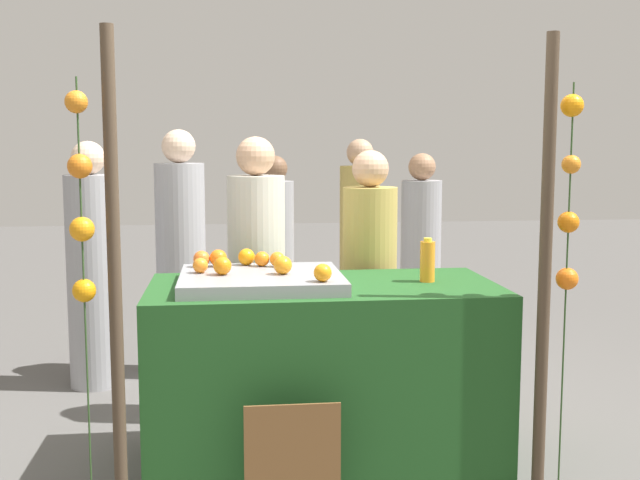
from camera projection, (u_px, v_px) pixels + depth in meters
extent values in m
plane|color=#565451|center=(323.00, 462.00, 3.92)|extent=(24.00, 24.00, 0.00)
cube|color=#1E4C1E|center=(324.00, 374.00, 3.87)|extent=(1.70, 0.85, 0.91)
cube|color=gray|center=(261.00, 280.00, 3.76)|extent=(0.78, 0.69, 0.06)
sphere|color=orange|center=(262.00, 259.00, 3.98)|extent=(0.08, 0.08, 0.08)
sphere|color=orange|center=(277.00, 259.00, 3.97)|extent=(0.08, 0.08, 0.08)
sphere|color=orange|center=(218.00, 258.00, 3.97)|extent=(0.09, 0.09, 0.09)
sphere|color=orange|center=(283.00, 265.00, 3.73)|extent=(0.09, 0.09, 0.09)
sphere|color=orange|center=(323.00, 273.00, 3.53)|extent=(0.08, 0.08, 0.08)
sphere|color=orange|center=(222.00, 266.00, 3.72)|extent=(0.09, 0.09, 0.09)
sphere|color=orange|center=(202.00, 259.00, 3.96)|extent=(0.08, 0.08, 0.08)
sphere|color=orange|center=(200.00, 265.00, 3.77)|extent=(0.07, 0.07, 0.07)
sphere|color=orange|center=(246.00, 257.00, 4.02)|extent=(0.09, 0.09, 0.09)
cylinder|color=orange|center=(427.00, 262.00, 3.87)|extent=(0.07, 0.07, 0.20)
cylinder|color=yellow|center=(428.00, 240.00, 3.86)|extent=(0.04, 0.04, 0.02)
cube|color=brown|center=(293.00, 464.00, 3.28)|extent=(0.41, 0.01, 0.52)
cube|color=black|center=(292.00, 463.00, 3.30)|extent=(0.38, 0.02, 0.50)
cylinder|color=beige|center=(257.00, 299.00, 4.48)|extent=(0.33, 0.33, 1.41)
sphere|color=tan|center=(255.00, 156.00, 4.38)|extent=(0.22, 0.22, 0.22)
cylinder|color=tan|center=(369.00, 303.00, 4.51)|extent=(0.31, 0.31, 1.35)
sphere|color=tan|center=(370.00, 169.00, 4.42)|extent=(0.21, 0.21, 0.21)
cylinder|color=#99999E|center=(420.00, 267.00, 5.97)|extent=(0.31, 0.31, 1.32)
sphere|color=#A87A59|center=(422.00, 167.00, 5.87)|extent=(0.21, 0.21, 0.21)
cylinder|color=tan|center=(359.00, 251.00, 6.47)|extent=(0.33, 0.33, 1.41)
sphere|color=tan|center=(360.00, 152.00, 6.37)|extent=(0.22, 0.22, 0.22)
cylinder|color=#99999E|center=(275.00, 262.00, 6.29)|extent=(0.30, 0.30, 1.30)
sphere|color=brown|center=(275.00, 168.00, 6.20)|extent=(0.20, 0.20, 0.20)
cylinder|color=#99999E|center=(181.00, 270.00, 5.36)|extent=(0.34, 0.34, 1.46)
sphere|color=beige|center=(179.00, 146.00, 5.26)|extent=(0.23, 0.23, 0.23)
cylinder|color=#99999E|center=(92.00, 282.00, 5.09)|extent=(0.32, 0.32, 1.39)
sphere|color=beige|center=(88.00, 158.00, 5.00)|extent=(0.22, 0.22, 0.22)
cylinder|color=#473828|center=(115.00, 279.00, 3.23)|extent=(0.06, 0.06, 2.07)
cylinder|color=#473828|center=(545.00, 271.00, 3.45)|extent=(0.06, 0.06, 2.07)
cylinder|color=#2D4C23|center=(85.00, 306.00, 3.20)|extent=(0.01, 0.01, 1.86)
sphere|color=orange|center=(76.00, 102.00, 3.10)|extent=(0.09, 0.09, 0.09)
sphere|color=orange|center=(80.00, 166.00, 3.13)|extent=(0.10, 0.10, 0.10)
sphere|color=orange|center=(82.00, 229.00, 3.16)|extent=(0.10, 0.10, 0.10)
sphere|color=orange|center=(84.00, 291.00, 3.21)|extent=(0.10, 0.10, 0.10)
cylinder|color=#2D4C23|center=(566.00, 293.00, 3.49)|extent=(0.01, 0.01, 1.86)
sphere|color=orange|center=(572.00, 106.00, 3.39)|extent=(0.10, 0.10, 0.10)
sphere|color=orange|center=(571.00, 164.00, 3.42)|extent=(0.08, 0.08, 0.08)
sphere|color=orange|center=(568.00, 222.00, 3.45)|extent=(0.10, 0.10, 0.10)
sphere|color=orange|center=(567.00, 279.00, 3.49)|extent=(0.10, 0.10, 0.10)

